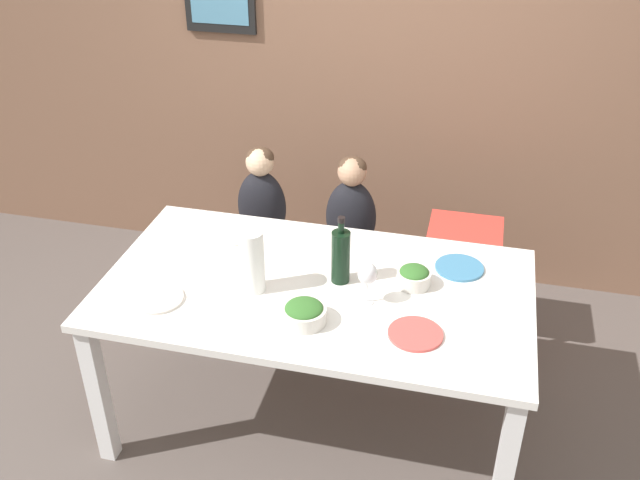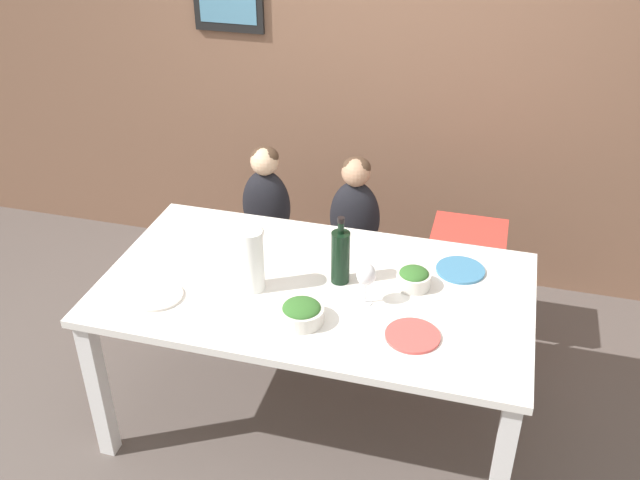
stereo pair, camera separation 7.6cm
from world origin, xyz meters
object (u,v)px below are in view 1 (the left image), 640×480
chair_right_highchair (463,253)px  wine_bottle (341,256)px  salad_bowl_large (304,313)px  dinner_plate_back_left (237,234)px  chair_far_center (350,262)px  paper_towel_roll (252,261)px  person_child_center (352,207)px  dinner_plate_back_right (459,268)px  chair_far_left (264,251)px  dinner_plate_front_right (415,334)px  person_child_left (262,197)px  salad_bowl_small (414,276)px  wine_glass_near (367,274)px  dinner_plate_front_left (158,299)px

chair_right_highchair → wine_bottle: (-0.50, -0.70, 0.35)m
salad_bowl_large → dinner_plate_back_left: salad_bowl_large is taller
chair_far_center → paper_towel_roll: paper_towel_roll is taller
paper_towel_roll → person_child_center: bearing=73.6°
wine_bottle → dinner_plate_back_right: size_ratio=1.46×
chair_far_left → chair_far_center: same height
chair_far_left → dinner_plate_front_right: size_ratio=2.24×
chair_far_center → person_child_left: 0.59m
wine_bottle → dinner_plate_back_left: 0.62m
dinner_plate_front_right → person_child_left: bearing=133.3°
salad_bowl_small → person_child_left: bearing=143.4°
chair_right_highchair → wine_glass_near: wine_glass_near is taller
chair_far_center → wine_glass_near: 0.99m
person_child_left → salad_bowl_large: (0.50, -1.01, 0.07)m
person_child_left → wine_glass_near: 1.10m
person_child_left → dinner_plate_front_right: (0.94, -0.99, 0.03)m
chair_right_highchair → dinner_plate_front_left: (-1.20, -1.01, 0.23)m
salad_bowl_large → dinner_plate_back_right: bearing=42.5°
chair_right_highchair → dinner_plate_back_right: size_ratio=3.24×
person_child_center → dinner_plate_back_right: person_child_center is taller
chair_far_left → dinner_plate_front_left: dinner_plate_front_left is taller
wine_glass_near → dinner_plate_back_left: wine_glass_near is taller
person_child_center → dinner_plate_back_right: bearing=-40.2°
person_child_center → chair_far_left: bearing=-179.9°
chair_far_left → person_child_center: person_child_center is taller
wine_bottle → paper_towel_roll: wine_bottle is taller
chair_right_highchair → salad_bowl_small: bearing=-105.8°
chair_far_left → wine_glass_near: 1.20m
chair_far_center → paper_towel_roll: 1.02m
salad_bowl_large → dinner_plate_front_right: bearing=2.4°
wine_glass_near → salad_bowl_large: wine_glass_near is taller
wine_glass_near → dinner_plate_back_right: bearing=43.6°
chair_far_left → person_child_left: size_ratio=0.88×
chair_far_center → person_child_center: size_ratio=0.88×
dinner_plate_back_left → person_child_center: bearing=43.8°
wine_glass_near → salad_bowl_small: size_ratio=1.30×
dinner_plate_front_right → salad_bowl_large: bearing=-177.6°
dinner_plate_front_right → person_child_center: bearing=114.3°
person_child_left → person_child_center: 0.49m
dinner_plate_front_right → dinner_plate_back_left: bearing=149.0°
chair_far_center → dinner_plate_back_left: dinner_plate_back_left is taller
paper_towel_roll → dinner_plate_front_left: paper_towel_roll is taller
chair_far_center → dinner_plate_front_left: (-0.61, -1.01, 0.37)m
wine_bottle → paper_towel_roll: (-0.34, -0.15, 0.01)m
chair_far_left → paper_towel_roll: paper_towel_roll is taller
chair_far_left → wine_bottle: wine_bottle is taller
chair_right_highchair → wine_glass_near: bearing=-113.5°
chair_right_highchair → salad_bowl_large: salad_bowl_large is taller
person_child_left → paper_towel_roll: (0.24, -0.85, 0.17)m
person_child_center → paper_towel_roll: 0.90m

